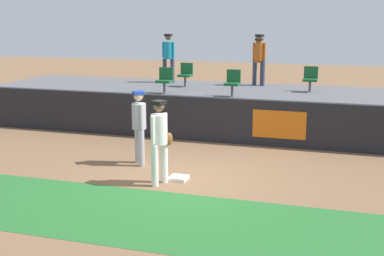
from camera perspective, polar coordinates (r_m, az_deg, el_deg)
ground_plane at (r=12.02m, az=-1.15°, el=-5.63°), size 60.00×60.00×0.00m
grass_foreground_strip at (r=10.00m, az=-5.45°, el=-9.42°), size 18.00×2.80×0.01m
first_base at (r=12.01m, az=-1.45°, el=-5.44°), size 0.40×0.40×0.08m
player_fielder_home at (r=11.46m, az=-3.52°, el=-0.92°), size 0.48×0.54×1.87m
player_runner_visitor at (r=13.05m, az=-5.75°, el=0.61°), size 0.49×0.49×1.85m
field_wall at (r=15.39m, az=3.44°, el=0.84°), size 18.00×0.26×1.31m
bleacher_platform at (r=17.87m, az=5.45°, el=2.12°), size 18.00×4.80×1.15m
seat_front_center at (r=16.64m, az=4.44°, el=5.04°), size 0.45×0.44×0.84m
seat_back_right at (r=18.06m, az=12.71°, el=5.34°), size 0.47×0.44×0.84m
seat_front_left at (r=17.30m, az=-2.93°, el=5.34°), size 0.48×0.44×0.84m
seat_back_left at (r=18.94m, az=-0.68°, el=5.94°), size 0.45×0.44×0.84m
spectator_hooded at (r=20.07m, az=-2.57°, el=7.96°), size 0.51×0.38×1.82m
spectator_capped at (r=19.33m, az=7.28°, el=7.74°), size 0.50×0.44×1.84m
spectator_casual at (r=19.36m, az=7.23°, el=7.50°), size 0.46×0.40×1.70m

